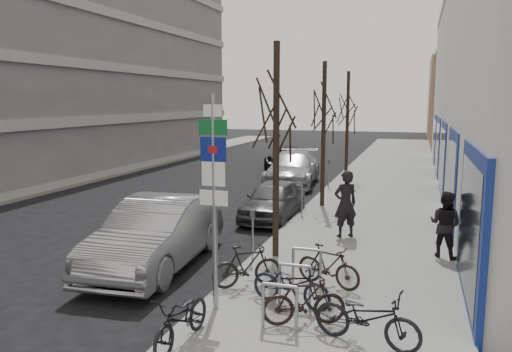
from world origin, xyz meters
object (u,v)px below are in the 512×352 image
Objects in this scene: parked_car_back at (293,169)px; bike_far_curb at (367,313)px; bike_mid_inner at (247,266)px; meter_front at (253,230)px; bike_near_left at (182,314)px; parked_car_front at (157,233)px; lane_car at (287,158)px; tree_near at (276,100)px; tree_mid at (324,100)px; parked_car_mid at (273,200)px; bike_mid_curb at (291,280)px; bike_near_right at (304,300)px; tree_far at (348,100)px; meter_back at (329,171)px; pedestrian_far at (445,224)px; highway_sign_pole at (214,189)px; meter_mid at (302,192)px; bike_far_inner at (328,265)px; bike_rack at (295,280)px; pedestrian_near at (345,204)px.

bike_far_curb is at bearing -77.52° from parked_car_back.
meter_front is at bearing -20.19° from bike_mid_inner.
bike_near_left is 4.46m from parked_car_front.
tree_near is at bearing -84.36° from lane_car.
parked_car_mid is (-1.34, -2.06, -3.43)m from tree_mid.
parked_car_back is (-3.52, 14.45, 0.15)m from bike_mid_curb.
bike_mid_curb is (1.14, -2.93, -3.44)m from tree_near.
bike_near_right is at bearing -67.14° from tree_near.
tree_far is 1.07× the size of parked_car_front.
parked_car_back reaches higher than meter_back.
parked_car_mid is 6.31m from pedestrian_far.
bike_mid_curb is at bearing -70.42° from parked_car_mid.
meter_front and meter_back have the same top height.
bike_mid_curb is at bearing -83.12° from tree_mid.
highway_sign_pole is at bearing 61.20° from bike_near_right.
meter_back is 13.53m from bike_mid_curb.
tree_far is 4.33× the size of meter_mid.
bike_far_inner is at bearing -63.07° from parked_car_mid.
parked_car_front is 7.22m from pedestrian_far.
lane_car reaches higher than bike_rack.
pedestrian_far is at bearing -70.61° from lane_car.
tree_mid is 7.70m from meter_front.
highway_sign_pole reaches higher than meter_front.
pedestrian_near reaches higher than parked_car_back.
bike_rack is 1.50× the size of bike_far_inner.
tree_near is 1.00× the size of tree_far.
parked_car_back reaches higher than bike_near_left.
lane_car is (-4.16, 10.71, -3.43)m from tree_mid.
pedestrian_near is (2.77, -2.09, 0.45)m from parked_car_mid.
tree_far is 4.33× the size of meter_front.
bike_rack is at bearing 64.05° from bike_far_curb.
parked_car_front is at bearing -100.52° from tree_far.
bike_far_inner reaches higher than bike_near_right.
parked_car_back is at bearing 152.34° from meter_back.
meter_front is 1.00× the size of meter_mid.
tree_mid is at bearing -76.73° from lane_car.
pedestrian_far reaches higher than parked_car_front.
bike_far_curb is (1.49, -1.18, 0.03)m from bike_rack.
meter_mid is 0.76× the size of bike_mid_curb.
tree_far is 3.58× the size of bike_mid_inner.
bike_near_left reaches higher than bike_mid_inner.
bike_rack is at bearing -85.68° from tree_far.
bike_mid_inner is at bearing 152.01° from bike_rack.
parked_car_front is (-4.22, 2.39, 0.24)m from bike_near_right.
highway_sign_pole is 0.76× the size of tree_mid.
tree_mid is at bearing -25.36° from pedestrian_far.
meter_back is 6.13m from parked_car_mid.
highway_sign_pole reaches higher than parked_car_back.
tree_far is 3.26× the size of bike_near_left.
bike_near_right is at bearing -84.66° from tree_far.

